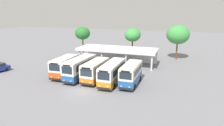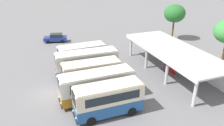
{
  "view_description": "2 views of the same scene",
  "coord_description": "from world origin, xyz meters",
  "px_view_note": "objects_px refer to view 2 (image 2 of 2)",
  "views": [
    {
      "loc": [
        12.85,
        -24.4,
        11.15
      ],
      "look_at": [
        1.26,
        9.11,
        1.96
      ],
      "focal_mm": 33.15,
      "sensor_mm": 36.0,
      "label": 1
    },
    {
      "loc": [
        22.46,
        -1.19,
        13.24
      ],
      "look_at": [
        -0.3,
        7.43,
        2.52
      ],
      "focal_mm": 35.26,
      "sensor_mm": 36.0,
      "label": 2
    }
  ],
  "objects_px": {
    "city_bus_middle_cream": "(92,73)",
    "waiting_chair_fifth_seat": "(174,74)",
    "parked_car_flank": "(56,38)",
    "city_bus_fifth_blue": "(108,99)",
    "waiting_chair_end_by_column": "(165,67)",
    "city_bus_nearest_orange": "(82,55)",
    "waiting_chair_fourth_seat": "(172,72)",
    "waiting_chair_middle_seat": "(170,70)",
    "waiting_chair_second_from_end": "(167,69)",
    "city_bus_fourth_amber": "(97,85)",
    "city_bus_second_in_row": "(87,63)"
  },
  "relations": [
    {
      "from": "city_bus_middle_cream",
      "to": "waiting_chair_second_from_end",
      "type": "distance_m",
      "value": 10.68
    },
    {
      "from": "city_bus_fourth_amber",
      "to": "city_bus_fifth_blue",
      "type": "height_order",
      "value": "city_bus_fourth_amber"
    },
    {
      "from": "parked_car_flank",
      "to": "waiting_chair_fourth_seat",
      "type": "relative_size",
      "value": 5.25
    },
    {
      "from": "parked_car_flank",
      "to": "waiting_chair_end_by_column",
      "type": "xyz_separation_m",
      "value": [
        18.09,
        12.41,
        -0.3
      ]
    },
    {
      "from": "city_bus_second_in_row",
      "to": "waiting_chair_fifth_seat",
      "type": "height_order",
      "value": "city_bus_second_in_row"
    },
    {
      "from": "city_bus_nearest_orange",
      "to": "city_bus_fifth_blue",
      "type": "bearing_deg",
      "value": -1.42
    },
    {
      "from": "city_bus_middle_cream",
      "to": "waiting_chair_fourth_seat",
      "type": "bearing_deg",
      "value": 84.96
    },
    {
      "from": "city_bus_second_in_row",
      "to": "waiting_chair_fourth_seat",
      "type": "height_order",
      "value": "city_bus_second_in_row"
    },
    {
      "from": "city_bus_middle_cream",
      "to": "waiting_chair_end_by_column",
      "type": "xyz_separation_m",
      "value": [
        -0.71,
        10.67,
        -1.24
      ]
    },
    {
      "from": "city_bus_nearest_orange",
      "to": "waiting_chair_fourth_seat",
      "type": "distance_m",
      "value": 12.5
    },
    {
      "from": "city_bus_middle_cream",
      "to": "city_bus_fourth_amber",
      "type": "height_order",
      "value": "city_bus_fourth_amber"
    },
    {
      "from": "city_bus_middle_cream",
      "to": "parked_car_flank",
      "type": "xyz_separation_m",
      "value": [
        -18.79,
        -1.74,
        -0.94
      ]
    },
    {
      "from": "waiting_chair_end_by_column",
      "to": "waiting_chair_second_from_end",
      "type": "bearing_deg",
      "value": -6.21
    },
    {
      "from": "waiting_chair_middle_seat",
      "to": "waiting_chair_second_from_end",
      "type": "bearing_deg",
      "value": -172.92
    },
    {
      "from": "city_bus_nearest_orange",
      "to": "city_bus_second_in_row",
      "type": "relative_size",
      "value": 0.83
    },
    {
      "from": "city_bus_middle_cream",
      "to": "city_bus_fifth_blue",
      "type": "height_order",
      "value": "city_bus_fifth_blue"
    },
    {
      "from": "city_bus_middle_cream",
      "to": "waiting_chair_fourth_seat",
      "type": "xyz_separation_m",
      "value": [
        0.95,
        10.72,
        -1.24
      ]
    },
    {
      "from": "city_bus_nearest_orange",
      "to": "city_bus_second_in_row",
      "type": "distance_m",
      "value": 2.91
    },
    {
      "from": "waiting_chair_second_from_end",
      "to": "city_bus_nearest_orange",
      "type": "bearing_deg",
      "value": -118.75
    },
    {
      "from": "city_bus_middle_cream",
      "to": "parked_car_flank",
      "type": "relative_size",
      "value": 1.53
    },
    {
      "from": "parked_car_flank",
      "to": "waiting_chair_middle_seat",
      "type": "bearing_deg",
      "value": 32.91
    },
    {
      "from": "waiting_chair_end_by_column",
      "to": "waiting_chair_fifth_seat",
      "type": "distance_m",
      "value": 2.2
    },
    {
      "from": "city_bus_nearest_orange",
      "to": "waiting_chair_middle_seat",
      "type": "xyz_separation_m",
      "value": [
        6.21,
        10.39,
        -1.29
      ]
    },
    {
      "from": "city_bus_fifth_blue",
      "to": "waiting_chair_end_by_column",
      "type": "xyz_separation_m",
      "value": [
        -6.53,
        10.67,
        -1.27
      ]
    },
    {
      "from": "city_bus_nearest_orange",
      "to": "city_bus_middle_cream",
      "type": "xyz_separation_m",
      "value": [
        5.82,
        -0.29,
        -0.05
      ]
    },
    {
      "from": "city_bus_middle_cream",
      "to": "waiting_chair_fourth_seat",
      "type": "relative_size",
      "value": 8.05
    },
    {
      "from": "city_bus_middle_cream",
      "to": "parked_car_flank",
      "type": "bearing_deg",
      "value": -174.71
    },
    {
      "from": "city_bus_middle_cream",
      "to": "waiting_chair_fifth_seat",
      "type": "xyz_separation_m",
      "value": [
        1.5,
        10.62,
        -1.24
      ]
    },
    {
      "from": "city_bus_nearest_orange",
      "to": "city_bus_middle_cream",
      "type": "height_order",
      "value": "city_bus_nearest_orange"
    },
    {
      "from": "waiting_chair_middle_seat",
      "to": "waiting_chair_fifth_seat",
      "type": "relative_size",
      "value": 1.0
    },
    {
      "from": "parked_car_flank",
      "to": "city_bus_fifth_blue",
      "type": "bearing_deg",
      "value": 4.04
    },
    {
      "from": "waiting_chair_middle_seat",
      "to": "waiting_chair_fourth_seat",
      "type": "distance_m",
      "value": 0.55
    },
    {
      "from": "parked_car_flank",
      "to": "city_bus_middle_cream",
      "type": "bearing_deg",
      "value": 5.29
    },
    {
      "from": "city_bus_fourth_amber",
      "to": "waiting_chair_second_from_end",
      "type": "xyz_separation_m",
      "value": [
        -3.07,
        10.84,
        -1.27
      ]
    },
    {
      "from": "city_bus_middle_cream",
      "to": "waiting_chair_end_by_column",
      "type": "bearing_deg",
      "value": 93.79
    },
    {
      "from": "waiting_chair_end_by_column",
      "to": "waiting_chair_second_from_end",
      "type": "relative_size",
      "value": 1.0
    },
    {
      "from": "city_bus_nearest_orange",
      "to": "city_bus_fourth_amber",
      "type": "xyz_separation_m",
      "value": [
        8.73,
        -0.52,
        -0.02
      ]
    },
    {
      "from": "city_bus_fourth_amber",
      "to": "waiting_chair_fourth_seat",
      "type": "xyz_separation_m",
      "value": [
        -1.96,
        10.96,
        -1.27
      ]
    },
    {
      "from": "city_bus_second_in_row",
      "to": "parked_car_flank",
      "type": "bearing_deg",
      "value": -172.93
    },
    {
      "from": "city_bus_fifth_blue",
      "to": "waiting_chair_fifth_seat",
      "type": "bearing_deg",
      "value": 112.15
    },
    {
      "from": "parked_car_flank",
      "to": "waiting_chair_fifth_seat",
      "type": "xyz_separation_m",
      "value": [
        20.29,
        12.36,
        -0.3
      ]
    },
    {
      "from": "city_bus_fourth_amber",
      "to": "waiting_chair_second_from_end",
      "type": "distance_m",
      "value": 11.34
    },
    {
      "from": "city_bus_second_in_row",
      "to": "waiting_chair_fourth_seat",
      "type": "distance_m",
      "value": 11.26
    },
    {
      "from": "city_bus_fourth_amber",
      "to": "city_bus_fifth_blue",
      "type": "xyz_separation_m",
      "value": [
        2.91,
        0.23,
        -0.01
      ]
    },
    {
      "from": "city_bus_nearest_orange",
      "to": "waiting_chair_fifth_seat",
      "type": "distance_m",
      "value": 12.73
    },
    {
      "from": "city_bus_fifth_blue",
      "to": "parked_car_flank",
      "type": "height_order",
      "value": "city_bus_fifth_blue"
    },
    {
      "from": "city_bus_second_in_row",
      "to": "waiting_chair_second_from_end",
      "type": "bearing_deg",
      "value": 75.14
    },
    {
      "from": "city_bus_nearest_orange",
      "to": "parked_car_flank",
      "type": "xyz_separation_m",
      "value": [
        -12.97,
        -2.03,
        -0.99
      ]
    },
    {
      "from": "waiting_chair_end_by_column",
      "to": "waiting_chair_fourth_seat",
      "type": "xyz_separation_m",
      "value": [
        1.65,
        0.05,
        0.0
      ]
    },
    {
      "from": "city_bus_fourth_amber",
      "to": "waiting_chair_second_from_end",
      "type": "relative_size",
      "value": 9.32
    }
  ]
}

